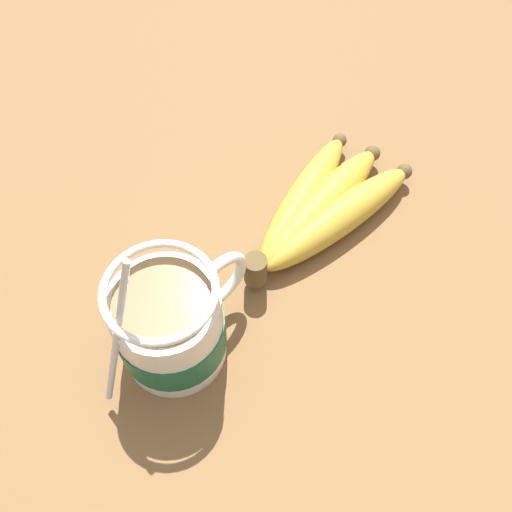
{
  "coord_description": "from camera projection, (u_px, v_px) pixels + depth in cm",
  "views": [
    {
      "loc": [
        -14.29,
        -16.87,
        46.91
      ],
      "look_at": [
        3.13,
        1.03,
        7.45
      ],
      "focal_mm": 40.0,
      "sensor_mm": 36.0,
      "label": 1
    }
  ],
  "objects": [
    {
      "name": "banana_bunch",
      "position": [
        322.0,
        208.0,
        0.53
      ],
      "size": [
        20.25,
        10.34,
        4.08
      ],
      "color": "brown",
      "rests_on": "table"
    },
    {
      "name": "coffee_mug",
      "position": [
        171.0,
        325.0,
        0.43
      ],
      "size": [
        14.71,
        8.51,
        15.56
      ],
      "color": "white",
      "rests_on": "table"
    },
    {
      "name": "table",
      "position": [
        239.0,
        320.0,
        0.5
      ],
      "size": [
        125.99,
        125.99,
        2.92
      ],
      "color": "brown",
      "rests_on": "ground"
    }
  ]
}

